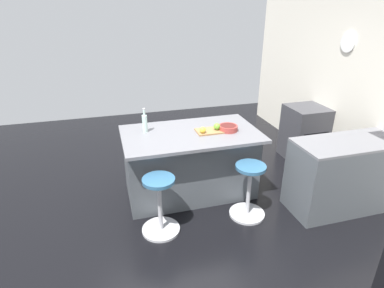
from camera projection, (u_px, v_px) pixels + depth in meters
ground_plane at (182, 199)px, 4.27m from camera, size 7.57×7.57×0.00m
interior_partition_left at (365, 87)px, 4.37m from camera, size 0.15×5.83×2.71m
sink_cabinet at (368, 170)px, 4.04m from camera, size 2.06×0.60×1.20m
oven_range at (304, 133)px, 5.26m from camera, size 0.60×0.61×0.89m
kitchen_island at (190, 163)px, 4.24m from camera, size 1.74×1.02×0.92m
stool_by_window at (249, 192)px, 3.82m from camera, size 0.44×0.44×0.70m
stool_middle at (160, 207)px, 3.55m from camera, size 0.44×0.44×0.70m
cutting_board at (210, 131)px, 4.03m from camera, size 0.36×0.24×0.02m
apple_green at (217, 127)px, 4.03m from camera, size 0.09×0.09×0.09m
apple_yellow at (203, 130)px, 3.93m from camera, size 0.08×0.08×0.08m
water_bottle at (145, 123)px, 3.98m from camera, size 0.06×0.06×0.31m
fruit_bowl at (228, 128)px, 4.05m from camera, size 0.24×0.24×0.07m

